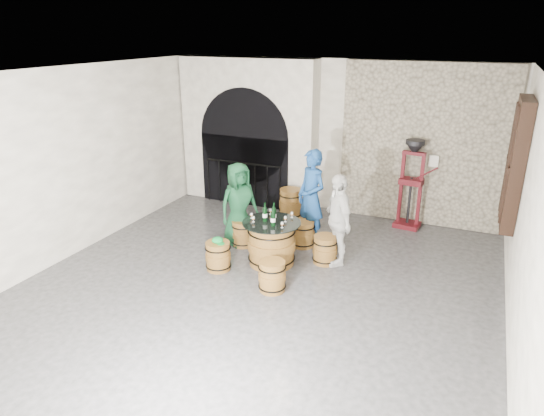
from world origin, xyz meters
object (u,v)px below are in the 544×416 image
at_px(person_white, 338,220).
at_px(wine_bottle_left, 265,214).
at_px(barrel_stool_near_left, 218,256).
at_px(barrel_table, 272,243).
at_px(barrel_stool_right, 325,250).
at_px(barrel_stool_near_right, 272,276).
at_px(barrel_stool_far, 303,234).
at_px(side_barrel, 290,204).
at_px(corking_press, 412,178).
at_px(person_blue, 311,197).
at_px(barrel_stool_left, 243,233).
at_px(wine_bottle_right, 274,214).
at_px(wine_bottle_center, 273,218).
at_px(person_green, 239,204).

bearing_deg(person_white, wine_bottle_left, -103.62).
bearing_deg(barrel_stool_near_left, barrel_table, 37.69).
xyz_separation_m(barrel_stool_right, barrel_stool_near_right, (-0.44, -1.22, 0.00)).
distance_m(barrel_stool_far, barrel_stool_right, 0.75).
distance_m(side_barrel, corking_press, 2.49).
xyz_separation_m(barrel_stool_near_right, person_blue, (-0.07, 1.92, 0.64)).
xyz_separation_m(barrel_stool_far, barrel_stool_near_right, (0.13, -1.70, 0.00)).
xyz_separation_m(barrel_stool_left, side_barrel, (0.29, 1.62, 0.08)).
bearing_deg(person_blue, side_barrel, 162.38).
height_order(barrel_stool_near_right, wine_bottle_right, wine_bottle_right).
xyz_separation_m(barrel_stool_left, wine_bottle_center, (0.86, -0.59, 0.64)).
bearing_deg(wine_bottle_center, side_barrel, 104.58).
relative_size(barrel_stool_right, wine_bottle_left, 1.50).
bearing_deg(person_green, corking_press, -20.76).
bearing_deg(person_blue, corking_press, 77.62).
height_order(barrel_table, barrel_stool_far, barrel_table).
relative_size(barrel_stool_near_left, wine_bottle_center, 1.50).
relative_size(barrel_stool_right, barrel_stool_near_left, 1.00).
relative_size(barrel_stool_far, corking_press, 0.27).
relative_size(person_green, corking_press, 0.87).
height_order(barrel_stool_near_right, barrel_stool_near_left, same).
distance_m(person_green, side_barrel, 1.67).
distance_m(person_blue, corking_press, 2.15).
relative_size(wine_bottle_left, wine_bottle_right, 1.00).
xyz_separation_m(person_blue, person_white, (0.69, -0.62, -0.10)).
bearing_deg(side_barrel, corking_press, 12.25).
distance_m(person_white, side_barrel, 2.23).
bearing_deg(person_blue, barrel_stool_right, -20.36).
bearing_deg(wine_bottle_center, barrel_stool_right, 35.45).
relative_size(person_green, person_blue, 0.87).
bearing_deg(barrel_stool_left, side_barrel, 79.86).
relative_size(barrel_stool_far, side_barrel, 0.76).
xyz_separation_m(wine_bottle_left, side_barrel, (-0.37, 2.08, -0.57)).
bearing_deg(barrel_stool_right, side_barrel, 127.79).
xyz_separation_m(barrel_table, side_barrel, (-0.49, 2.08, -0.06)).
relative_size(wine_bottle_left, corking_press, 0.18).
xyz_separation_m(barrel_stool_near_left, wine_bottle_right, (0.74, 0.61, 0.64)).
bearing_deg(person_white, barrel_stool_near_right, -61.95).
bearing_deg(wine_bottle_right, barrel_stool_near_left, -140.42).
bearing_deg(corking_press, barrel_stool_right, -108.56).
distance_m(barrel_stool_near_left, wine_bottle_center, 1.11).
height_order(person_white, wine_bottle_left, person_white).
distance_m(barrel_stool_left, barrel_stool_far, 1.10).
height_order(barrel_stool_right, wine_bottle_left, wine_bottle_left).
xyz_separation_m(barrel_stool_left, barrel_stool_near_left, (0.06, -1.02, 0.00)).
bearing_deg(wine_bottle_left, person_white, 22.99).
bearing_deg(wine_bottle_right, side_barrel, 104.10).
bearing_deg(person_blue, person_green, -120.95).
distance_m(person_white, wine_bottle_right, 1.07).
xyz_separation_m(barrel_table, person_white, (0.99, 0.48, 0.41)).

